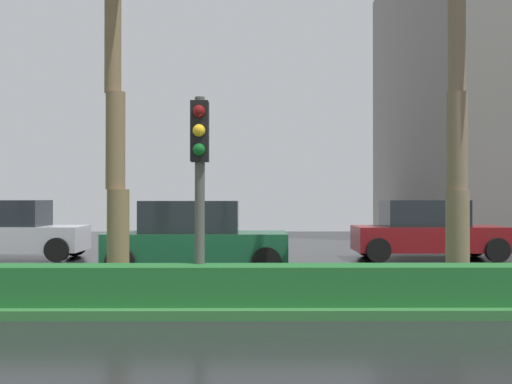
% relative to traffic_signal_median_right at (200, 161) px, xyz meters
% --- Properties ---
extents(ground_plane, '(90.00, 42.00, 0.10)m').
position_rel_traffic_signal_median_right_xyz_m(ground_plane, '(-3.76, 2.17, -2.44)').
color(ground_plane, black).
extents(traffic_signal_median_right, '(0.28, 0.43, 3.25)m').
position_rel_traffic_signal_median_right_xyz_m(traffic_signal_median_right, '(0.00, 0.00, 0.00)').
color(traffic_signal_median_right, '#4C4C47').
rests_on(traffic_signal_median_right, median_strip).
extents(car_in_traffic_leading, '(4.30, 2.02, 1.72)m').
position_rel_traffic_signal_median_right_xyz_m(car_in_traffic_leading, '(-6.30, 8.46, -1.56)').
color(car_in_traffic_leading, silver).
rests_on(car_in_traffic_leading, ground_plane).
extents(car_in_traffic_second, '(4.30, 2.02, 1.72)m').
position_rel_traffic_signal_median_right_xyz_m(car_in_traffic_second, '(-0.54, 5.13, -1.56)').
color(car_in_traffic_second, '#195133').
rests_on(car_in_traffic_second, ground_plane).
extents(car_in_traffic_third, '(4.30, 2.02, 1.72)m').
position_rel_traffic_signal_median_right_xyz_m(car_in_traffic_third, '(5.93, 8.29, -1.56)').
color(car_in_traffic_third, maroon).
rests_on(car_in_traffic_third, ground_plane).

